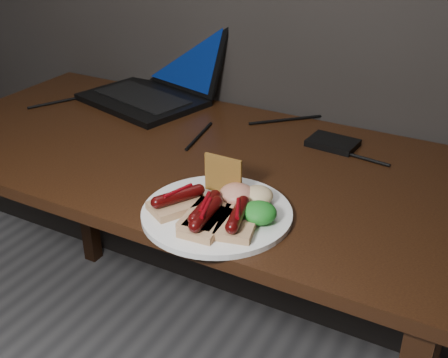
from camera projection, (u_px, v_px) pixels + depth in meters
desk at (186, 181)px, 1.45m from camera, size 1.40×0.70×0.75m
laptop at (157, 81)px, 1.71m from camera, size 0.42×0.41×0.25m
hard_drive at (333, 143)px, 1.42m from camera, size 0.13×0.09×0.02m
desk_cables at (211, 124)px, 1.54m from camera, size 1.04×0.38×0.01m
plate at (217, 213)px, 1.13m from camera, size 0.36×0.36×0.01m
bread_sausage_left at (178, 201)px, 1.13m from camera, size 0.12×0.13×0.04m
bread_sausage_center at (205, 212)px, 1.09m from camera, size 0.08×0.12×0.04m
bread_sausage_right at (238, 219)px, 1.07m from camera, size 0.10×0.13×0.04m
bread_sausage_extra at (206, 219)px, 1.07m from camera, size 0.08×0.12×0.04m
crispbread at (223, 175)px, 1.17m from camera, size 0.09×0.01×0.08m
salad_greens at (259, 213)px, 1.08m from camera, size 0.07×0.07×0.04m
salsa_mound at (237, 194)px, 1.14m from camera, size 0.07×0.07×0.04m
coleslaw_mound at (258, 195)px, 1.14m from camera, size 0.06×0.06×0.04m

